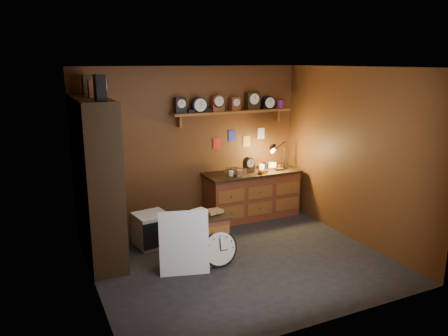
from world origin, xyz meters
TOP-DOWN VIEW (x-y plane):
  - floor at (0.00, 0.00)m, footprint 4.00×4.00m
  - room_shell at (0.04, 0.11)m, footprint 4.02×3.62m
  - shelving_unit at (-1.79, 0.98)m, footprint 0.47×1.60m
  - workbench at (1.02, 1.47)m, footprint 1.75×0.66m
  - low_cabinet at (-0.43, 0.18)m, footprint 0.62×0.54m
  - big_round_clock at (-0.34, -0.07)m, footprint 0.52×0.17m
  - white_panel at (-0.85, -0.06)m, footprint 0.69×0.35m
  - mini_fridge at (-0.99, 1.02)m, footprint 0.55×0.57m
  - floor_box_a at (-0.69, 0.06)m, footprint 0.27×0.24m
  - floor_box_b at (-0.54, 0.02)m, footprint 0.23×0.25m
  - floor_box_c at (-0.12, 0.69)m, footprint 0.24×0.20m

SIDE VIEW (x-z plane):
  - floor at x=0.00m, z-range 0.00..0.00m
  - white_panel at x=-0.85m, z-range -0.44..0.44m
  - floor_box_b at x=-0.54m, z-range 0.00..0.11m
  - floor_box_a at x=-0.69m, z-range 0.00..0.15m
  - floor_box_c at x=-0.12m, z-range 0.00..0.18m
  - mini_fridge at x=-0.99m, z-range 0.00..0.50m
  - big_round_clock at x=-0.34m, z-range -0.01..0.52m
  - low_cabinet at x=-0.43m, z-range -0.01..0.75m
  - workbench at x=1.02m, z-range -0.21..1.15m
  - shelving_unit at x=-1.79m, z-range -0.03..2.54m
  - room_shell at x=0.04m, z-range 0.37..3.08m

